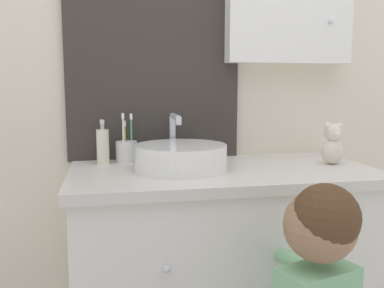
% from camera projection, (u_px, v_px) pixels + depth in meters
% --- Properties ---
extents(wall_back, '(3.20, 0.18, 2.50)m').
position_uv_depth(wall_back, '(208.00, 58.00, 1.80)').
color(wall_back, beige).
rests_on(wall_back, ground_plane).
extents(vanity_counter, '(1.10, 0.57, 0.87)m').
position_uv_depth(vanity_counter, '(222.00, 280.00, 1.61)').
color(vanity_counter, silver).
rests_on(vanity_counter, ground_plane).
extents(sink_basin, '(0.33, 0.39, 0.19)m').
position_uv_depth(sink_basin, '(181.00, 156.00, 1.53)').
color(sink_basin, white).
rests_on(sink_basin, vanity_counter).
extents(toothbrush_holder, '(0.08, 0.08, 0.19)m').
position_uv_depth(toothbrush_holder, '(127.00, 150.00, 1.69)').
color(toothbrush_holder, silver).
rests_on(toothbrush_holder, vanity_counter).
extents(soap_dispenser, '(0.05, 0.05, 0.17)m').
position_uv_depth(soap_dispenser, '(103.00, 146.00, 1.63)').
color(soap_dispenser, beige).
rests_on(soap_dispenser, vanity_counter).
extents(teddy_bear, '(0.09, 0.07, 0.16)m').
position_uv_depth(teddy_bear, '(333.00, 145.00, 1.63)').
color(teddy_bear, beige).
rests_on(teddy_bear, vanity_counter).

